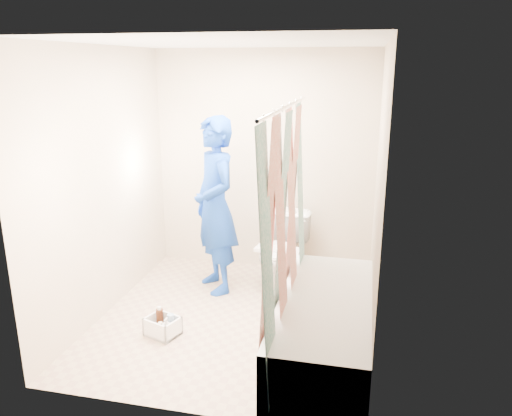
% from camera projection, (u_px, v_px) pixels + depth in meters
% --- Properties ---
extents(floor, '(2.60, 2.60, 0.00)m').
position_uv_depth(floor, '(234.00, 319.00, 4.55)').
color(floor, tan).
rests_on(floor, ground).
extents(ceiling, '(2.40, 2.60, 0.02)m').
position_uv_depth(ceiling, '(230.00, 42.00, 3.88)').
color(ceiling, silver).
rests_on(ceiling, wall_back).
extents(wall_back, '(2.40, 0.02, 2.40)m').
position_uv_depth(wall_back, '(264.00, 163.00, 5.43)').
color(wall_back, beige).
rests_on(wall_back, ground).
extents(wall_front, '(2.40, 0.02, 2.40)m').
position_uv_depth(wall_front, '(175.00, 244.00, 3.00)').
color(wall_front, beige).
rests_on(wall_front, ground).
extents(wall_left, '(0.02, 2.60, 2.40)m').
position_uv_depth(wall_left, '(103.00, 184.00, 4.47)').
color(wall_left, beige).
rests_on(wall_left, ground).
extents(wall_right, '(0.02, 2.60, 2.40)m').
position_uv_depth(wall_right, '(378.00, 200.00, 3.96)').
color(wall_right, beige).
rests_on(wall_right, ground).
extents(bathtub, '(0.70, 1.75, 0.50)m').
position_uv_depth(bathtub, '(324.00, 326.00, 3.90)').
color(bathtub, white).
rests_on(bathtub, ground).
extents(curtain_rod, '(0.02, 1.90, 0.02)m').
position_uv_depth(curtain_rod, '(286.00, 107.00, 3.50)').
color(curtain_rod, silver).
rests_on(curtain_rod, wall_back).
extents(shower_curtain, '(0.06, 1.75, 1.80)m').
position_uv_depth(shower_curtain, '(284.00, 232.00, 3.76)').
color(shower_curtain, white).
rests_on(shower_curtain, curtain_rod).
extents(toilet, '(0.53, 0.79, 0.75)m').
position_uv_depth(toilet, '(282.00, 252.00, 5.14)').
color(toilet, white).
rests_on(toilet, ground).
extents(tank_lid, '(0.49, 0.27, 0.04)m').
position_uv_depth(tank_lid, '(278.00, 250.00, 5.01)').
color(tank_lid, white).
rests_on(tank_lid, toilet).
extents(tank_internals, '(0.18, 0.07, 0.25)m').
position_uv_depth(tank_internals, '(285.00, 212.00, 5.23)').
color(tank_internals, black).
rests_on(tank_internals, toilet).
extents(plumber, '(0.73, 0.77, 1.77)m').
position_uv_depth(plumber, '(215.00, 206.00, 4.94)').
color(plumber, '#0E178F').
rests_on(plumber, ground).
extents(cleaning_caddy, '(0.33, 0.29, 0.21)m').
position_uv_depth(cleaning_caddy, '(163.00, 327.00, 4.26)').
color(cleaning_caddy, white).
rests_on(cleaning_caddy, ground).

